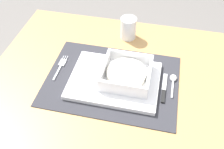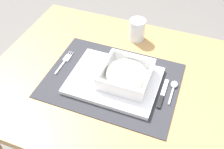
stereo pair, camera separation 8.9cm
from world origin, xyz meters
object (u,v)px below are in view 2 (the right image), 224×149
object	(u,v)px
dining_table	(109,97)
spoon	(174,87)
porridge_bowl	(126,75)
drinking_glass	(137,31)
fork	(65,61)
butter_knife	(162,95)

from	to	relation	value
dining_table	spoon	world-z (taller)	spoon
porridge_bowl	drinking_glass	distance (m)	0.26
dining_table	porridge_bowl	distance (m)	0.18
fork	drinking_glass	bearing A→B (deg)	48.61
fork	drinking_glass	xyz separation A→B (m)	(0.21, 0.23, 0.03)
dining_table	butter_knife	bearing A→B (deg)	-7.94
porridge_bowl	butter_knife	xyz separation A→B (m)	(0.13, -0.01, -0.03)
butter_knife	fork	bearing A→B (deg)	176.01
dining_table	fork	world-z (taller)	fork
fork	spoon	size ratio (longest dim) A/B	1.23
fork	spoon	bearing A→B (deg)	2.88
porridge_bowl	spoon	size ratio (longest dim) A/B	1.53
dining_table	spoon	size ratio (longest dim) A/B	8.02
dining_table	drinking_glass	bearing A→B (deg)	82.39
dining_table	fork	xyz separation A→B (m)	(-0.18, 0.01, 0.13)
dining_table	spoon	distance (m)	0.27
porridge_bowl	fork	xyz separation A→B (m)	(-0.25, 0.02, -0.03)
porridge_bowl	fork	bearing A→B (deg)	174.68
spoon	butter_knife	world-z (taller)	spoon
porridge_bowl	spoon	distance (m)	0.17
dining_table	drinking_glass	size ratio (longest dim) A/B	9.50
fork	drinking_glass	size ratio (longest dim) A/B	1.46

